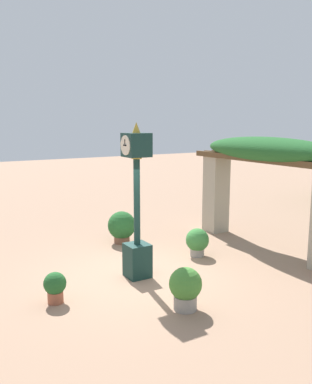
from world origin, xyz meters
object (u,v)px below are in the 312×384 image
pedestal_clock (137,211)px  potted_plant_near_left (122,226)px  potted_plant_near_right (197,241)px  potted_plant_far_left (55,286)px  potted_plant_far_right (185,287)px

pedestal_clock → potted_plant_near_left: pedestal_clock is taller
potted_plant_near_left → potted_plant_near_right: potted_plant_near_left is taller
potted_plant_near_left → potted_plant_far_left: size_ratio=1.51×
pedestal_clock → potted_plant_near_right: bearing=102.5°
pedestal_clock → potted_plant_far_left: (0.38, -2.04, -1.22)m
potted_plant_near_right → potted_plant_far_right: (2.40, -2.07, 0.04)m
potted_plant_near_left → potted_plant_far_left: bearing=-44.7°
potted_plant_near_right → potted_plant_near_left: bearing=-150.8°
potted_plant_far_right → pedestal_clock: bearing=179.5°
pedestal_clock → potted_plant_near_right: (-0.46, 2.05, -1.15)m
potted_plant_far_left → potted_plant_near_right: bearing=101.5°
potted_plant_near_left → potted_plant_far_right: 4.60m
potted_plant_near_left → potted_plant_near_right: 2.43m
potted_plant_near_right → pedestal_clock: bearing=-77.5°
potted_plant_near_right → potted_plant_far_right: 3.17m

